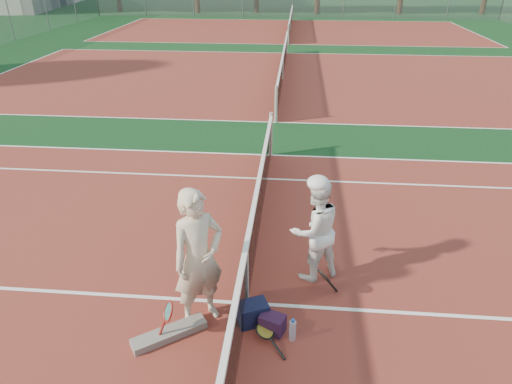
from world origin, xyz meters
TOP-DOWN VIEW (x-y plane):
  - ground at (0.00, 0.00)m, footprint 130.00×130.00m
  - court_main at (0.00, 0.00)m, footprint 23.77×10.97m
  - court_far_a at (0.00, 13.50)m, footprint 23.77×10.97m
  - court_far_b at (0.00, 27.00)m, footprint 23.77×10.97m
  - net_main at (0.00, 0.00)m, footprint 0.10×10.98m
  - net_far_a at (0.00, 13.50)m, footprint 0.10×10.98m
  - net_far_b at (0.00, 27.00)m, footprint 0.10×10.98m
  - player_a at (-0.58, -0.32)m, footprint 0.85×0.82m
  - player_b at (0.94, 0.75)m, footprint 1.00×0.93m
  - racket_red at (-0.92, -0.74)m, footprint 0.35×0.36m
  - racket_black_held at (1.08, 0.22)m, footprint 0.46×0.43m
  - racket_spare at (0.30, -0.62)m, footprint 0.57×0.64m
  - sports_bag_navy at (0.12, -0.36)m, footprint 0.48×0.41m
  - sports_bag_purple at (0.39, -0.50)m, footprint 0.38×0.32m
  - net_cover_canvas at (-0.94, -0.72)m, footprint 0.94×0.76m
  - water_bottle at (0.66, -0.63)m, footprint 0.09×0.09m

SIDE VIEW (x-z plane):
  - ground at x=0.00m, z-range 0.00..0.00m
  - court_main at x=0.00m, z-range 0.00..0.01m
  - court_far_a at x=0.00m, z-range 0.00..0.01m
  - court_far_b at x=0.00m, z-range 0.00..0.01m
  - net_cover_canvas at x=-0.94m, z-range 0.00..0.10m
  - racket_spare at x=0.30m, z-range 0.00..0.15m
  - sports_bag_purple at x=0.39m, z-range 0.00..0.26m
  - water_bottle at x=0.66m, z-range 0.00..0.30m
  - sports_bag_navy at x=0.12m, z-range 0.00..0.32m
  - racket_black_held at x=1.08m, z-range 0.00..0.51m
  - racket_red at x=-0.92m, z-range 0.00..0.57m
  - net_main at x=0.00m, z-range 0.00..1.02m
  - net_far_a at x=0.00m, z-range 0.00..1.02m
  - net_far_b at x=0.00m, z-range 0.00..1.02m
  - player_b at x=0.94m, z-range 0.00..1.64m
  - player_a at x=-0.58m, z-range 0.00..1.96m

